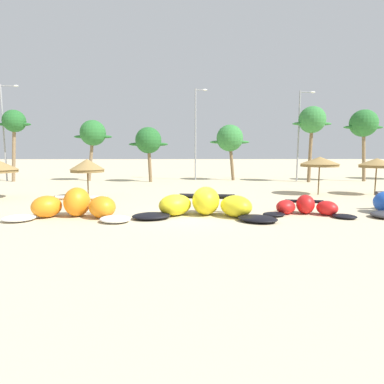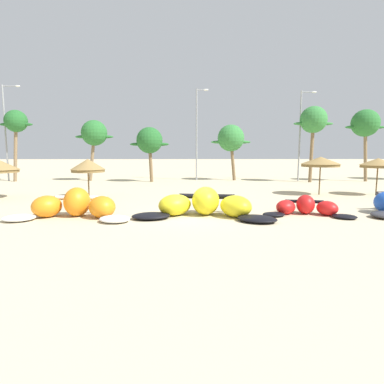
% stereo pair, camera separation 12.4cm
% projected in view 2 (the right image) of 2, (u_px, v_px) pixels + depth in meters
% --- Properties ---
extents(ground_plane, '(260.00, 260.00, 0.00)m').
position_uv_depth(ground_plane, '(192.00, 216.00, 16.82)').
color(ground_plane, beige).
extents(kite_left, '(6.57, 3.20, 1.50)m').
position_uv_depth(kite_left, '(74.00, 206.00, 16.31)').
color(kite_left, white).
rests_on(kite_left, ground).
extents(kite_left_of_center, '(7.43, 3.99, 1.49)m').
position_uv_depth(kite_left_of_center, '(205.00, 205.00, 16.68)').
color(kite_left_of_center, black).
rests_on(kite_left_of_center, ground).
extents(kite_center, '(4.81, 2.66, 1.03)m').
position_uv_depth(kite_center, '(306.00, 207.00, 17.03)').
color(kite_center, black).
rests_on(kite_center, ground).
extents(beach_umbrella_middle, '(2.49, 2.49, 2.82)m').
position_uv_depth(beach_umbrella_middle, '(88.00, 166.00, 23.38)').
color(beach_umbrella_middle, brown).
rests_on(beach_umbrella_middle, ground).
extents(beach_umbrella_near_palms, '(2.97, 2.97, 2.95)m').
position_uv_depth(beach_umbrella_near_palms, '(321.00, 162.00, 24.71)').
color(beach_umbrella_near_palms, brown).
rests_on(beach_umbrella_near_palms, ground).
extents(beach_umbrella_outermost, '(2.64, 2.64, 2.85)m').
position_uv_depth(beach_umbrella_outermost, '(378.00, 163.00, 24.47)').
color(beach_umbrella_outermost, brown).
rests_on(beach_umbrella_outermost, ground).
extents(palm_leftmost, '(3.65, 2.44, 7.93)m').
position_uv_depth(palm_leftmost, '(16.00, 123.00, 35.54)').
color(palm_leftmost, '#7F6647').
rests_on(palm_leftmost, ground).
extents(palm_left, '(4.35, 2.90, 6.91)m').
position_uv_depth(palm_left, '(94.00, 134.00, 36.53)').
color(palm_left, '#7F6647').
rests_on(palm_left, ground).
extents(palm_left_of_gap, '(4.30, 2.87, 6.02)m').
position_uv_depth(palm_left_of_gap, '(149.00, 141.00, 35.22)').
color(palm_left_of_gap, brown).
rests_on(palm_left_of_gap, ground).
extents(palm_center_left, '(4.63, 3.09, 6.46)m').
position_uv_depth(palm_center_left, '(231.00, 139.00, 37.22)').
color(palm_center_left, brown).
rests_on(palm_center_left, ground).
extents(palm_center_right, '(4.30, 2.87, 8.20)m').
position_uv_depth(palm_center_right, '(313.00, 121.00, 34.56)').
color(palm_center_right, brown).
rests_on(palm_center_right, ground).
extents(palm_right_of_gap, '(4.51, 3.01, 8.00)m').
position_uv_depth(palm_right_of_gap, '(365.00, 124.00, 35.58)').
color(palm_right_of_gap, '#7F6647').
rests_on(palm_right_of_gap, ground).
extents(lamppost_west, '(2.07, 0.24, 10.72)m').
position_uv_depth(lamppost_west, '(7.00, 128.00, 36.13)').
color(lamppost_west, gray).
rests_on(lamppost_west, ground).
extents(lamppost_west_center, '(1.44, 0.24, 10.55)m').
position_uv_depth(lamppost_west_center, '(197.00, 131.00, 37.42)').
color(lamppost_west_center, gray).
rests_on(lamppost_west_center, ground).
extents(lamppost_east_center, '(1.79, 0.24, 10.07)m').
position_uv_depth(lamppost_east_center, '(301.00, 132.00, 36.18)').
color(lamppost_east_center, gray).
rests_on(lamppost_east_center, ground).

